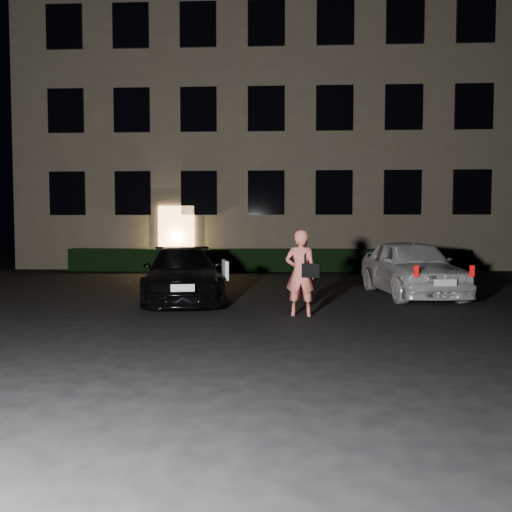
{
  "coord_description": "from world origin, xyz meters",
  "views": [
    {
      "loc": [
        0.46,
        -8.37,
        1.57
      ],
      "look_at": [
        0.01,
        2.0,
        1.02
      ],
      "focal_mm": 35.0,
      "sensor_mm": 36.0,
      "label": 1
    }
  ],
  "objects": [
    {
      "name": "sedan",
      "position": [
        -1.66,
        2.64,
        0.59
      ],
      "size": [
        2.4,
        4.31,
        1.18
      ],
      "rotation": [
        0.0,
        0.0,
        0.19
      ],
      "color": "black",
      "rests_on": "ground"
    },
    {
      "name": "building",
      "position": [
        -0.0,
        14.99,
        6.0
      ],
      "size": [
        20.0,
        8.11,
        12.0
      ],
      "color": "#746553",
      "rests_on": "ground"
    },
    {
      "name": "hatch",
      "position": [
        3.62,
        3.62,
        0.68
      ],
      "size": [
        1.96,
        4.13,
        1.36
      ],
      "rotation": [
        0.0,
        0.0,
        0.09
      ],
      "color": "silver",
      "rests_on": "ground"
    },
    {
      "name": "hedge",
      "position": [
        0.0,
        10.5,
        0.42
      ],
      "size": [
        15.0,
        0.7,
        0.85
      ],
      "primitive_type": "cube",
      "color": "black",
      "rests_on": "ground"
    },
    {
      "name": "ground",
      "position": [
        0.0,
        0.0,
        0.0
      ],
      "size": [
        80.0,
        80.0,
        0.0
      ],
      "primitive_type": "plane",
      "color": "black",
      "rests_on": "ground"
    },
    {
      "name": "man",
      "position": [
        0.88,
        0.68,
        0.79
      ],
      "size": [
        0.66,
        0.46,
        1.57
      ],
      "rotation": [
        0.0,
        0.0,
        2.98
      ],
      "color": "#EC7360",
      "rests_on": "ground"
    }
  ]
}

